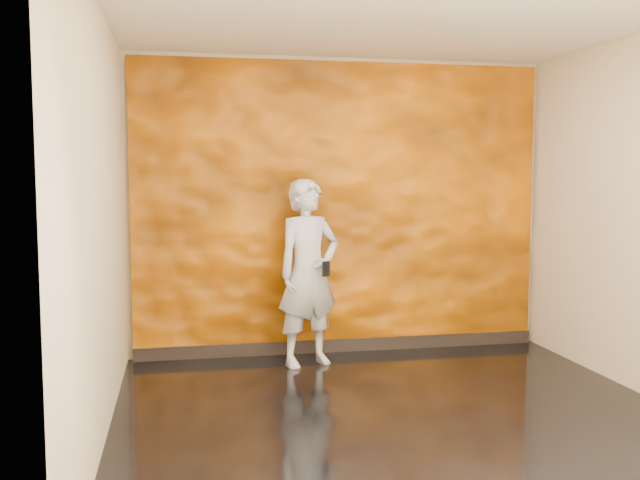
% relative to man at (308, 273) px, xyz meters
% --- Properties ---
extents(room, '(4.02, 4.02, 2.81)m').
position_rel_man_xyz_m(room, '(0.39, -1.52, 0.57)').
color(room, black).
rests_on(room, ground).
extents(feature_wall, '(3.90, 0.06, 2.75)m').
position_rel_man_xyz_m(feature_wall, '(0.39, 0.44, 0.55)').
color(feature_wall, orange).
rests_on(feature_wall, ground).
extents(baseboard, '(3.90, 0.04, 0.12)m').
position_rel_man_xyz_m(baseboard, '(0.39, 0.40, -0.77)').
color(baseboard, black).
rests_on(baseboard, ground).
extents(man, '(0.71, 0.59, 1.67)m').
position_rel_man_xyz_m(man, '(0.00, 0.00, 0.00)').
color(man, '#989CA7').
rests_on(man, ground).
extents(phone, '(0.07, 0.04, 0.13)m').
position_rel_man_xyz_m(phone, '(0.11, -0.23, 0.06)').
color(phone, black).
rests_on(phone, man).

